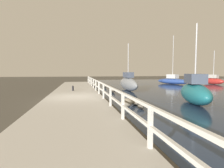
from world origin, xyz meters
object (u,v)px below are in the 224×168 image
object	(u,v)px
sailboat_teal	(195,92)
mooring_bollard	(73,88)
sailboat_blue	(172,81)
sailboat_gray	(128,83)
sailboat_red	(213,80)

from	to	relation	value
sailboat_teal	mooring_bollard	bearing A→B (deg)	158.50
sailboat_blue	mooring_bollard	bearing A→B (deg)	-172.78
sailboat_teal	sailboat_blue	size ratio (longest dim) A/B	0.65
sailboat_teal	sailboat_gray	xyz separation A→B (m)	(-1.90, 8.45, 0.03)
sailboat_teal	sailboat_red	bearing A→B (deg)	64.80
sailboat_red	sailboat_blue	distance (m)	6.34
sailboat_red	sailboat_blue	world-z (taller)	sailboat_blue
sailboat_gray	sailboat_teal	bearing A→B (deg)	-76.59
mooring_bollard	sailboat_red	distance (m)	22.94
sailboat_red	sailboat_blue	xyz separation A→B (m)	(-6.12, 1.64, -0.05)
sailboat_teal	sailboat_blue	xyz separation A→B (m)	(7.75, 15.98, -0.17)
mooring_bollard	sailboat_gray	size ratio (longest dim) A/B	0.08
mooring_bollard	sailboat_teal	xyz separation A→B (m)	(7.70, -6.54, 0.24)
sailboat_blue	sailboat_red	bearing A→B (deg)	-39.24
sailboat_blue	sailboat_teal	bearing A→B (deg)	-140.06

